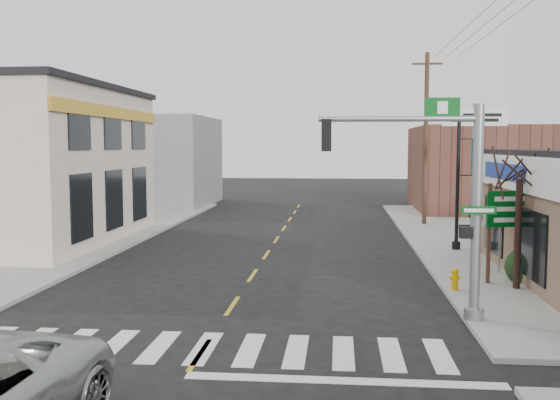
# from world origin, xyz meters

# --- Properties ---
(ground) EXTENTS (140.00, 140.00, 0.00)m
(ground) POSITION_xyz_m (0.00, 0.00, 0.00)
(ground) COLOR black
(ground) RESTS_ON ground
(sidewalk_right) EXTENTS (6.00, 38.00, 0.13)m
(sidewalk_right) POSITION_xyz_m (9.00, 13.00, 0.07)
(sidewalk_right) COLOR gray
(sidewalk_right) RESTS_ON ground
(sidewalk_left) EXTENTS (6.00, 38.00, 0.13)m
(sidewalk_left) POSITION_xyz_m (-9.00, 13.00, 0.07)
(sidewalk_left) COLOR gray
(sidewalk_left) RESTS_ON ground
(center_line) EXTENTS (0.12, 56.00, 0.01)m
(center_line) POSITION_xyz_m (0.00, 8.00, 0.01)
(center_line) COLOR gold
(center_line) RESTS_ON ground
(crosswalk) EXTENTS (11.00, 2.20, 0.01)m
(crosswalk) POSITION_xyz_m (0.00, 0.40, 0.01)
(crosswalk) COLOR silver
(crosswalk) RESTS_ON ground
(bldg_distant_right) EXTENTS (8.00, 10.00, 5.60)m
(bldg_distant_right) POSITION_xyz_m (12.00, 30.00, 2.80)
(bldg_distant_right) COLOR brown
(bldg_distant_right) RESTS_ON ground
(bldg_distant_left) EXTENTS (9.00, 10.00, 6.40)m
(bldg_distant_left) POSITION_xyz_m (-11.00, 32.00, 3.20)
(bldg_distant_left) COLOR gray
(bldg_distant_left) RESTS_ON ground
(traffic_signal_pole) EXTENTS (4.25, 0.36, 5.39)m
(traffic_signal_pole) POSITION_xyz_m (5.56, 2.83, 3.35)
(traffic_signal_pole) COLOR gray
(traffic_signal_pole) RESTS_ON sidewalk_right
(guide_sign) EXTENTS (1.77, 0.14, 3.09)m
(guide_sign) POSITION_xyz_m (8.20, 6.94, 2.11)
(guide_sign) COLOR #4D3324
(guide_sign) RESTS_ON sidewalk_right
(fire_hydrant) EXTENTS (0.20, 0.20, 0.64)m
(fire_hydrant) POSITION_xyz_m (6.30, 5.94, 0.48)
(fire_hydrant) COLOR #D89900
(fire_hydrant) RESTS_ON sidewalk_right
(ped_crossing_sign) EXTENTS (0.97, 0.07, 2.51)m
(ped_crossing_sign) POSITION_xyz_m (8.20, 8.52, 1.86)
(ped_crossing_sign) COLOR gray
(ped_crossing_sign) RESTS_ON sidewalk_right
(lamp_post) EXTENTS (0.73, 0.58, 5.64)m
(lamp_post) POSITION_xyz_m (7.74, 13.29, 3.40)
(lamp_post) COLOR black
(lamp_post) RESTS_ON sidewalk_right
(dance_center_sign) EXTENTS (2.90, 0.18, 6.16)m
(dance_center_sign) POSITION_xyz_m (9.00, 16.74, 4.83)
(dance_center_sign) COLOR gray
(dance_center_sign) RESTS_ON sidewalk_right
(bare_tree) EXTENTS (2.45, 2.45, 4.91)m
(bare_tree) POSITION_xyz_m (8.17, 6.33, 3.99)
(bare_tree) COLOR black
(bare_tree) RESTS_ON sidewalk_right
(shrub_back) EXTENTS (1.20, 1.20, 0.90)m
(shrub_back) POSITION_xyz_m (8.70, 7.38, 0.58)
(shrub_back) COLOR black
(shrub_back) RESTS_ON sidewalk_right
(utility_pole_far) EXTENTS (1.59, 0.24, 9.16)m
(utility_pole_far) POSITION_xyz_m (7.50, 21.68, 4.83)
(utility_pole_far) COLOR #3C251D
(utility_pole_far) RESTS_ON sidewalk_right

